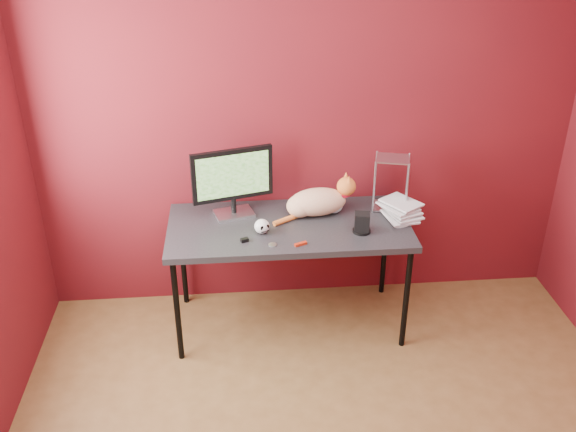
{
  "coord_description": "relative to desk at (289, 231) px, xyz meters",
  "views": [
    {
      "loc": [
        -0.47,
        -2.1,
        2.66
      ],
      "look_at": [
        -0.18,
        1.15,
        0.93
      ],
      "focal_mm": 40.0,
      "sensor_mm": 36.0,
      "label": 1
    }
  ],
  "objects": [
    {
      "name": "room",
      "position": [
        0.15,
        -1.37,
        0.75
      ],
      "size": [
        3.52,
        3.52,
        2.61
      ],
      "color": "brown",
      "rests_on": "ground"
    },
    {
      "name": "desk",
      "position": [
        0.0,
        0.0,
        0.0
      ],
      "size": [
        1.5,
        0.7,
        0.75
      ],
      "color": "black",
      "rests_on": "ground"
    },
    {
      "name": "monitor",
      "position": [
        -0.34,
        0.16,
        0.3
      ],
      "size": [
        0.51,
        0.22,
        0.45
      ],
      "rotation": [
        0.0,
        0.0,
        0.27
      ],
      "color": "#B9BABE",
      "rests_on": "desk"
    },
    {
      "name": "cat",
      "position": [
        0.2,
        0.12,
        0.14
      ],
      "size": [
        0.54,
        0.27,
        0.26
      ],
      "rotation": [
        0.0,
        0.0,
        0.13
      ],
      "color": "orange",
      "rests_on": "desk"
    },
    {
      "name": "skull_mug",
      "position": [
        -0.17,
        -0.09,
        0.1
      ],
      "size": [
        0.09,
        0.1,
        0.09
      ],
      "rotation": [
        0.0,
        0.0,
        0.43
      ],
      "color": "silver",
      "rests_on": "desk"
    },
    {
      "name": "speaker",
      "position": [
        0.43,
        -0.13,
        0.11
      ],
      "size": [
        0.11,
        0.11,
        0.13
      ],
      "rotation": [
        0.0,
        0.0,
        -0.18
      ],
      "color": "black",
      "rests_on": "desk"
    },
    {
      "name": "book_stack",
      "position": [
        0.63,
        0.01,
        0.64
      ],
      "size": [
        0.28,
        0.29,
        1.18
      ],
      "rotation": [
        0.0,
        0.0,
        0.38
      ],
      "color": "beige",
      "rests_on": "desk"
    },
    {
      "name": "wire_rack",
      "position": [
        0.67,
        0.17,
        0.23
      ],
      "size": [
        0.24,
        0.22,
        0.36
      ],
      "rotation": [
        0.0,
        0.0,
        -0.26
      ],
      "color": "#B9BABE",
      "rests_on": "desk"
    },
    {
      "name": "pocket_knife",
      "position": [
        0.05,
        -0.26,
        0.06
      ],
      "size": [
        0.08,
        0.05,
        0.02
      ],
      "primitive_type": "cube",
      "rotation": [
        0.0,
        0.0,
        0.4
      ],
      "color": "#A5220C",
      "rests_on": "desk"
    },
    {
      "name": "black_gadget",
      "position": [
        -0.28,
        -0.19,
        0.06
      ],
      "size": [
        0.05,
        0.04,
        0.02
      ],
      "primitive_type": "cube",
      "rotation": [
        0.0,
        0.0,
        0.37
      ],
      "color": "black",
      "rests_on": "desk"
    },
    {
      "name": "washer",
      "position": [
        -0.12,
        -0.24,
        0.05
      ],
      "size": [
        0.05,
        0.05,
        0.0
      ],
      "primitive_type": "cylinder",
      "color": "#B9BABE",
      "rests_on": "desk"
    }
  ]
}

